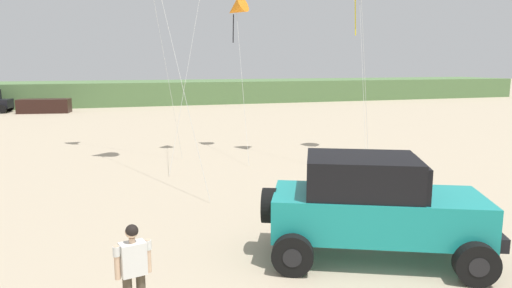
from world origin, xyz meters
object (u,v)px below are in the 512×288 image
(distant_sedan, at_px, (44,106))
(kite_yellow_diamond, at_px, (236,9))
(jeep, at_px, (374,205))
(person_watching, at_px, (133,268))

(distant_sedan, xyz_separation_m, kite_yellow_diamond, (11.31, -21.82, 6.17))
(kite_yellow_diamond, bearing_deg, distant_sedan, 117.41)
(jeep, bearing_deg, kite_yellow_diamond, 86.95)
(person_watching, relative_size, distant_sedan, 0.40)
(person_watching, distance_m, distant_sedan, 36.96)
(distant_sedan, height_order, kite_yellow_diamond, kite_yellow_diamond)
(jeep, distance_m, person_watching, 5.17)
(person_watching, bearing_deg, jeep, 11.45)
(jeep, xyz_separation_m, person_watching, (-5.06, -1.02, -0.26))
(person_watching, bearing_deg, kite_yellow_diamond, 68.54)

